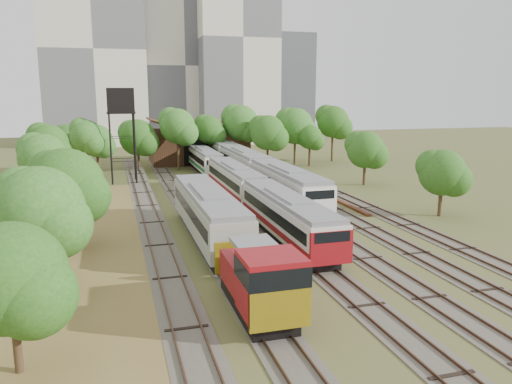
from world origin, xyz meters
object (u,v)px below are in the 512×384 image
object	(u,v)px
railcar_green_set	(244,164)
shunter_locomotive	(262,283)
railcar_red_set	(257,196)
water_tower	(120,103)

from	to	relation	value
railcar_green_set	shunter_locomotive	world-z (taller)	railcar_green_set
railcar_green_set	shunter_locomotive	size ratio (longest dim) A/B	6.42
railcar_red_set	water_tower	distance (m)	26.98
railcar_red_set	shunter_locomotive	xyz separation A→B (m)	(-6.00, -21.69, 0.03)
railcar_green_set	shunter_locomotive	distance (m)	42.93
railcar_red_set	shunter_locomotive	distance (m)	22.51
railcar_red_set	shunter_locomotive	world-z (taller)	shunter_locomotive
shunter_locomotive	water_tower	bearing A→B (deg)	97.46
railcar_red_set	railcar_green_set	size ratio (longest dim) A/B	0.66
shunter_locomotive	railcar_red_set	bearing A→B (deg)	74.54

